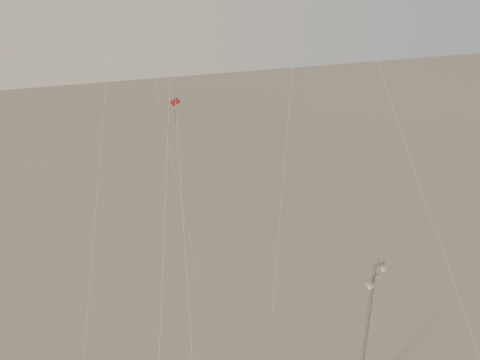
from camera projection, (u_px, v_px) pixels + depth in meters
name	position (u px, v px, depth m)	size (l,w,h in m)	color
street_lamp	(368.00, 333.00, 34.36)	(1.51, 1.01, 8.82)	gray
kite_3	(182.00, 201.00, 34.42)	(3.11, 14.12, 15.50)	maroon
kite_4	(373.00, 52.00, 42.02)	(2.24, 17.27, 22.31)	#302C28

